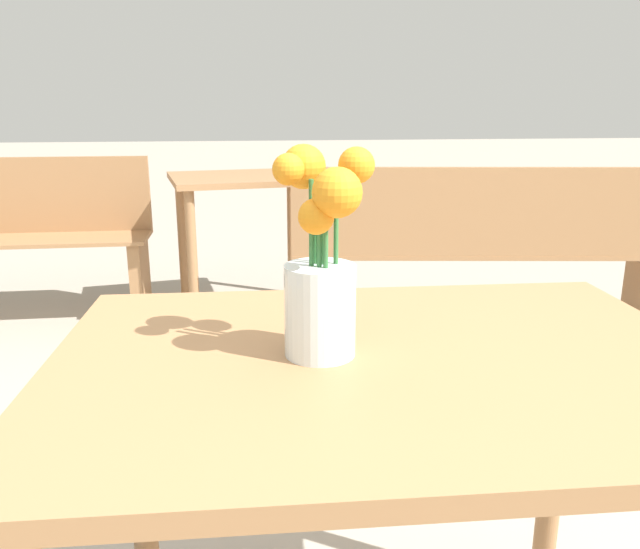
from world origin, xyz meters
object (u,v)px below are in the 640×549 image
object	(u,v)px
bench_middle	(482,247)
table_back	(245,202)
flower_vase	(321,274)
table_front	(384,421)

from	to	relation	value
bench_middle	table_back	world-z (taller)	bench_middle
flower_vase	table_back	bearing A→B (deg)	91.57
flower_vase	table_front	bearing A→B (deg)	-8.22
table_front	bench_middle	xyz separation A→B (m)	(0.92, 1.87, -0.17)
flower_vase	table_back	xyz separation A→B (m)	(-0.07, 2.47, -0.26)
flower_vase	bench_middle	world-z (taller)	flower_vase
table_front	table_back	world-z (taller)	table_back
table_back	flower_vase	bearing A→B (deg)	-88.43
bench_middle	table_back	xyz separation A→B (m)	(-1.09, 0.61, 0.15)
bench_middle	flower_vase	bearing A→B (deg)	-118.68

